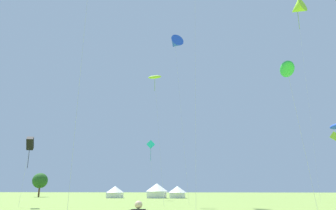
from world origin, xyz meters
name	(u,v)px	position (x,y,z in m)	size (l,w,h in m)	color
kite_black_box	(30,144)	(-17.01, 32.35, 7.42)	(1.20, 1.60, 8.27)	black
kite_lime_diamond	(336,137)	(29.35, 59.61, 11.71)	(3.15, 2.44, 12.91)	#99DB2D
kite_cyan_diamond	(151,146)	(-6.40, 57.92, 10.32)	(1.76, 1.25, 11.48)	#1EB7CC
kite_green_parafoil	(287,69)	(10.04, 17.45, 10.14)	(1.52, 2.88, 10.63)	green
kite_lime_delta	(297,9)	(22.87, 53.04, 35.92)	(4.17, 4.34, 37.61)	#99DB2D
kite_blue_delta	(175,43)	(0.14, 40.54, 23.77)	(3.28, 3.18, 24.98)	blue
kite_lime_parafoil	(155,78)	(-2.56, 37.85, 17.35)	(2.69, 2.76, 17.76)	#99DB2D
festival_tent_left	(115,191)	(-17.09, 71.53, 1.50)	(4.17, 4.17, 2.71)	white
festival_tent_right	(157,190)	(-7.12, 71.53, 1.83)	(5.10, 5.10, 3.31)	white
festival_tent_center	(177,191)	(-2.31, 71.53, 1.50)	(4.17, 4.17, 2.71)	white
tree_distant_right	(40,181)	(-39.86, 78.75, 4.21)	(3.98, 3.98, 6.23)	brown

